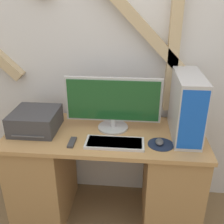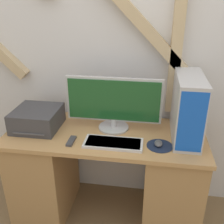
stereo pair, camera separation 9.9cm
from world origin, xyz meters
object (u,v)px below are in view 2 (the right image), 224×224
object	(u,v)px
monitor	(114,102)
remote_control	(71,141)
computer_tower	(187,108)
keyboard	(113,143)
printer	(37,119)
mouse	(158,143)

from	to	relation	value
monitor	remote_control	size ratio (longest dim) A/B	5.49
computer_tower	remote_control	xyz separation A→B (m)	(-0.78, -0.20, -0.22)
keyboard	printer	xyz separation A→B (m)	(-0.60, 0.16, 0.06)
monitor	mouse	xyz separation A→B (m)	(0.33, -0.21, -0.19)
monitor	remote_control	world-z (taller)	monitor
monitor	computer_tower	world-z (taller)	computer_tower
printer	monitor	bearing A→B (deg)	7.78
mouse	remote_control	world-z (taller)	mouse
printer	remote_control	world-z (taller)	printer
monitor	mouse	world-z (taller)	monitor
monitor	keyboard	bearing A→B (deg)	-82.15
keyboard	remote_control	world-z (taller)	keyboard
printer	remote_control	size ratio (longest dim) A/B	2.65
keyboard	mouse	distance (m)	0.30
keyboard	mouse	size ratio (longest dim) A/B	4.96
computer_tower	printer	size ratio (longest dim) A/B	1.42
computer_tower	printer	bearing A→B (deg)	-178.47
computer_tower	remote_control	bearing A→B (deg)	-165.47
monitor	computer_tower	bearing A→B (deg)	-5.43
monitor	computer_tower	size ratio (longest dim) A/B	1.46
mouse	remote_control	distance (m)	0.60
keyboard	mouse	bearing A→B (deg)	5.19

